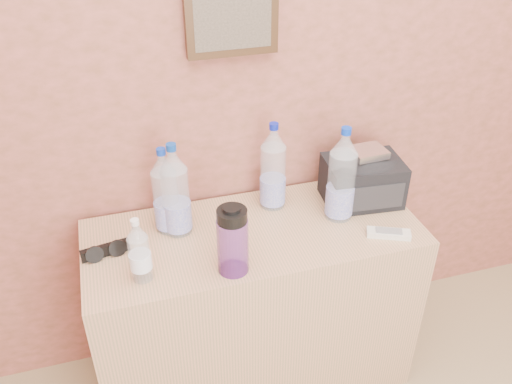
{
  "coord_description": "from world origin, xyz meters",
  "views": [
    {
      "loc": [
        -0.55,
        0.3,
        1.87
      ],
      "look_at": [
        -0.13,
        1.71,
        0.91
      ],
      "focal_mm": 38.0,
      "sensor_mm": 36.0,
      "label": 1
    }
  ],
  "objects_px": {
    "pet_large_a": "(176,194)",
    "pet_large_c": "(273,170)",
    "toiletry_bag": "(362,178)",
    "sunglasses": "(105,250)",
    "pet_large_b": "(166,195)",
    "nalgene_bottle": "(233,240)",
    "pet_large_d": "(342,179)",
    "pet_small": "(139,253)",
    "foil_packet": "(368,152)",
    "dresser": "(254,307)",
    "ac_remote": "(389,233)"
  },
  "relations": [
    {
      "from": "pet_small",
      "to": "nalgene_bottle",
      "type": "xyz_separation_m",
      "value": [
        0.28,
        -0.04,
        0.02
      ]
    },
    {
      "from": "toiletry_bag",
      "to": "ac_remote",
      "type": "bearing_deg",
      "value": -85.8
    },
    {
      "from": "pet_large_a",
      "to": "pet_large_d",
      "type": "relative_size",
      "value": 0.96
    },
    {
      "from": "pet_large_d",
      "to": "ac_remote",
      "type": "xyz_separation_m",
      "value": [
        0.12,
        -0.16,
        -0.15
      ]
    },
    {
      "from": "dresser",
      "to": "pet_large_a",
      "type": "distance_m",
      "value": 0.58
    },
    {
      "from": "dresser",
      "to": "pet_small",
      "type": "xyz_separation_m",
      "value": [
        -0.4,
        -0.13,
        0.46
      ]
    },
    {
      "from": "pet_large_b",
      "to": "nalgene_bottle",
      "type": "relative_size",
      "value": 1.32
    },
    {
      "from": "sunglasses",
      "to": "toiletry_bag",
      "type": "xyz_separation_m",
      "value": [
        0.94,
        0.06,
        0.07
      ]
    },
    {
      "from": "pet_large_c",
      "to": "pet_large_d",
      "type": "height_order",
      "value": "pet_large_d"
    },
    {
      "from": "pet_large_a",
      "to": "dresser",
      "type": "bearing_deg",
      "value": -17.95
    },
    {
      "from": "nalgene_bottle",
      "to": "sunglasses",
      "type": "height_order",
      "value": "nalgene_bottle"
    },
    {
      "from": "pet_large_c",
      "to": "nalgene_bottle",
      "type": "height_order",
      "value": "pet_large_c"
    },
    {
      "from": "pet_large_d",
      "to": "foil_packet",
      "type": "distance_m",
      "value": 0.16
    },
    {
      "from": "pet_large_b",
      "to": "pet_large_d",
      "type": "relative_size",
      "value": 0.89
    },
    {
      "from": "pet_large_d",
      "to": "sunglasses",
      "type": "distance_m",
      "value": 0.83
    },
    {
      "from": "dresser",
      "to": "pet_large_a",
      "type": "xyz_separation_m",
      "value": [
        -0.25,
        0.08,
        0.51
      ]
    },
    {
      "from": "toiletry_bag",
      "to": "sunglasses",
      "type": "bearing_deg",
      "value": -170.93
    },
    {
      "from": "dresser",
      "to": "pet_large_c",
      "type": "distance_m",
      "value": 0.54
    },
    {
      "from": "pet_large_b",
      "to": "ac_remote",
      "type": "xyz_separation_m",
      "value": [
        0.71,
        -0.26,
        -0.13
      ]
    },
    {
      "from": "pet_small",
      "to": "nalgene_bottle",
      "type": "height_order",
      "value": "nalgene_bottle"
    },
    {
      "from": "dresser",
      "to": "foil_packet",
      "type": "relative_size",
      "value": 9.53
    },
    {
      "from": "pet_large_a",
      "to": "pet_large_c",
      "type": "relative_size",
      "value": 1.02
    },
    {
      "from": "nalgene_bottle",
      "to": "foil_packet",
      "type": "height_order",
      "value": "nalgene_bottle"
    },
    {
      "from": "pet_large_a",
      "to": "toiletry_bag",
      "type": "bearing_deg",
      "value": -0.38
    },
    {
      "from": "pet_large_d",
      "to": "pet_small",
      "type": "distance_m",
      "value": 0.73
    },
    {
      "from": "toiletry_bag",
      "to": "foil_packet",
      "type": "relative_size",
      "value": 2.25
    },
    {
      "from": "nalgene_bottle",
      "to": "ac_remote",
      "type": "distance_m",
      "value": 0.56
    },
    {
      "from": "dresser",
      "to": "pet_large_b",
      "type": "bearing_deg",
      "value": 159.65
    },
    {
      "from": "pet_large_a",
      "to": "foil_packet",
      "type": "bearing_deg",
      "value": -0.2
    },
    {
      "from": "sunglasses",
      "to": "nalgene_bottle",
      "type": "bearing_deg",
      "value": -35.78
    },
    {
      "from": "nalgene_bottle",
      "to": "dresser",
      "type": "bearing_deg",
      "value": 55.51
    },
    {
      "from": "pet_large_b",
      "to": "pet_large_c",
      "type": "bearing_deg",
      "value": 5.16
    },
    {
      "from": "pet_large_b",
      "to": "nalgene_bottle",
      "type": "bearing_deg",
      "value": -59.56
    },
    {
      "from": "toiletry_bag",
      "to": "pet_large_b",
      "type": "bearing_deg",
      "value": -176.8
    },
    {
      "from": "pet_small",
      "to": "ac_remote",
      "type": "bearing_deg",
      "value": -1.93
    },
    {
      "from": "pet_large_c",
      "to": "toiletry_bag",
      "type": "xyz_separation_m",
      "value": [
        0.33,
        -0.06,
        -0.05
      ]
    },
    {
      "from": "pet_large_a",
      "to": "toiletry_bag",
      "type": "distance_m",
      "value": 0.69
    },
    {
      "from": "pet_large_b",
      "to": "foil_packet",
      "type": "height_order",
      "value": "pet_large_b"
    },
    {
      "from": "dresser",
      "to": "foil_packet",
      "type": "height_order",
      "value": "foil_packet"
    },
    {
      "from": "pet_large_b",
      "to": "pet_large_d",
      "type": "bearing_deg",
      "value": -9.56
    },
    {
      "from": "pet_large_c",
      "to": "foil_packet",
      "type": "height_order",
      "value": "pet_large_c"
    },
    {
      "from": "pet_large_a",
      "to": "foil_packet",
      "type": "relative_size",
      "value": 2.77
    },
    {
      "from": "ac_remote",
      "to": "pet_large_a",
      "type": "bearing_deg",
      "value": -175.31
    },
    {
      "from": "pet_large_a",
      "to": "sunglasses",
      "type": "height_order",
      "value": "pet_large_a"
    },
    {
      "from": "dresser",
      "to": "pet_small",
      "type": "bearing_deg",
      "value": -162.06
    },
    {
      "from": "pet_large_a",
      "to": "toiletry_bag",
      "type": "height_order",
      "value": "pet_large_a"
    },
    {
      "from": "sunglasses",
      "to": "foil_packet",
      "type": "xyz_separation_m",
      "value": [
        0.95,
        0.06,
        0.18
      ]
    },
    {
      "from": "pet_large_a",
      "to": "nalgene_bottle",
      "type": "relative_size",
      "value": 1.42
    },
    {
      "from": "nalgene_bottle",
      "to": "pet_large_c",
      "type": "bearing_deg",
      "value": 53.32
    },
    {
      "from": "pet_large_d",
      "to": "foil_packet",
      "type": "relative_size",
      "value": 2.88
    }
  ]
}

